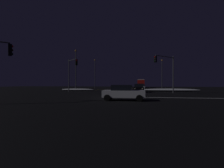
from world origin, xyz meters
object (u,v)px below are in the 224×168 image
Objects in this scene: traffic_signal_nw at (72,69)px; streetlamp_left_near at (76,67)px; sedan_black at (139,88)px; box_truck at (141,83)px; sedan_silver at (141,87)px; streetlamp_left_far at (95,72)px; traffic_signal_ne at (166,67)px; sedan_orange at (140,87)px; streetlamp_right_far at (162,72)px; sedan_white_crossing at (123,92)px; sedan_green at (140,86)px; sedan_gray at (141,86)px.

traffic_signal_nw is 0.68× the size of streetlamp_left_near.
sedan_black is 30.06m from box_truck.
streetlamp_left_far is at bearing 137.88° from sedan_silver.
traffic_signal_ne is (4.55, -3.12, 3.68)m from sedan_black.
sedan_orange is at bearing 106.04° from traffic_signal_ne.
sedan_silver is at bearing -87.74° from sedan_orange.
traffic_signal_ne is 22.70m from streetlamp_right_far.
sedan_green is at bearing 87.67° from sedan_white_crossing.
streetlamp_left_near is (-14.44, -2.94, 4.51)m from sedan_silver.
streetlamp_right_far is at bearing 0.00° from streetlamp_left_far.
box_truck reaches higher than sedan_black.
sedan_black is at bearing -90.52° from sedan_orange.
box_truck is at bearing 120.30° from streetlamp_right_far.
sedan_black is at bearing -90.90° from box_truck.
sedan_green is at bearing 99.30° from traffic_signal_ne.
traffic_signal_nw is (-12.31, -2.81, 3.53)m from sedan_black.
traffic_signal_ne is 0.74× the size of streetlamp_right_far.
sedan_green is 1.00× the size of sedan_white_crossing.
box_truck is at bearing 89.10° from sedan_black.
sedan_white_crossing is (-1.37, -15.38, 0.00)m from sedan_black.
traffic_signal_ne is at bearing -50.47° from streetlamp_left_far.
traffic_signal_ne is (4.34, -26.52, 3.68)m from sedan_green.
sedan_silver is at bearing 11.53° from streetlamp_left_near.
traffic_signal_nw is at bearing 131.01° from sedan_white_crossing.
sedan_gray is at bearing 101.17° from traffic_signal_ne.
sedan_orange is 17.74m from box_truck.
traffic_signal_nw is (-12.65, -9.23, 3.53)m from sedan_silver.
sedan_white_crossing is (-1.58, -38.78, 0.00)m from sedan_green.
box_truck is 18.35m from streetlamp_left_far.
traffic_signal_ne is 16.86m from traffic_signal_nw.
sedan_black is 15.44m from sedan_white_crossing.
traffic_signal_nw is 6.61m from streetlamp_left_near.
traffic_signal_nw is (-12.52, -26.21, 3.53)m from sedan_green.
streetlamp_left_far is at bearing -164.67° from sedan_green.
sedan_black is 15.20m from streetlamp_left_near.
box_truck is at bearing 87.67° from sedan_white_crossing.
traffic_signal_nw reaches higher than sedan_white_crossing.
traffic_signal_nw is at bearing 178.95° from traffic_signal_ne.
box_truck is at bearing 35.94° from streetlamp_left_far.
sedan_orange and sedan_white_crossing have the same top height.
traffic_signal_nw reaches higher than box_truck.
sedan_silver is 16.98m from sedan_green.
traffic_signal_ne is at bearing -34.41° from sedan_black.
streetlamp_right_far is (6.25, 1.56, 4.26)m from sedan_gray.
streetlamp_left_near reaches higher than sedan_gray.
box_truck is 45.47m from sedan_white_crossing.
sedan_black is 24.46m from streetlamp_left_far.
traffic_signal_ne is (4.44, -15.44, 3.68)m from sedan_orange.
sedan_gray is at bearing 87.06° from sedan_orange.
streetlamp_right_far reaches higher than sedan_white_crossing.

